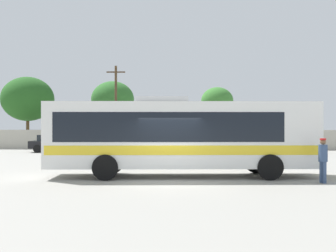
{
  "coord_description": "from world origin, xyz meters",
  "views": [
    {
      "loc": [
        0.97,
        -16.03,
        2.19
      ],
      "look_at": [
        -0.33,
        4.59,
        2.17
      ],
      "focal_mm": 44.93,
      "sensor_mm": 36.0,
      "label": 1
    }
  ],
  "objects_px": {
    "attendant_by_bus_door": "(323,158)",
    "parked_car_third_silver": "(199,143)",
    "parked_car_rightmost_black": "(287,143)",
    "roadside_tree_left": "(28,99)",
    "roadside_tree_midright": "(217,101)",
    "roadside_tree_midleft": "(113,100)",
    "parked_car_leftmost_black": "(55,143)",
    "parked_car_second_dark_blue": "(127,143)",
    "coach_bus_white_yellow": "(179,134)",
    "utility_pole_near": "(116,105)"
  },
  "relations": [
    {
      "from": "attendant_by_bus_door",
      "to": "parked_car_third_silver",
      "type": "xyz_separation_m",
      "value": [
        -4.49,
        17.55,
        -0.17
      ]
    },
    {
      "from": "parked_car_rightmost_black",
      "to": "roadside_tree_left",
      "type": "height_order",
      "value": "roadside_tree_left"
    },
    {
      "from": "roadside_tree_midright",
      "to": "roadside_tree_midleft",
      "type": "bearing_deg",
      "value": -178.89
    },
    {
      "from": "parked_car_leftmost_black",
      "to": "roadside_tree_midleft",
      "type": "xyz_separation_m",
      "value": [
        2.83,
        10.18,
        4.21
      ]
    },
    {
      "from": "parked_car_rightmost_black",
      "to": "roadside_tree_midright",
      "type": "relative_size",
      "value": 0.72
    },
    {
      "from": "parked_car_leftmost_black",
      "to": "roadside_tree_midright",
      "type": "height_order",
      "value": "roadside_tree_midright"
    },
    {
      "from": "parked_car_third_silver",
      "to": "roadside_tree_midright",
      "type": "relative_size",
      "value": 0.75
    },
    {
      "from": "parked_car_leftmost_black",
      "to": "parked_car_rightmost_black",
      "type": "distance_m",
      "value": 18.9
    },
    {
      "from": "parked_car_second_dark_blue",
      "to": "parked_car_rightmost_black",
      "type": "bearing_deg",
      "value": 1.67
    },
    {
      "from": "coach_bus_white_yellow",
      "to": "roadside_tree_midleft",
      "type": "bearing_deg",
      "value": 107.0
    },
    {
      "from": "coach_bus_white_yellow",
      "to": "attendant_by_bus_door",
      "type": "bearing_deg",
      "value": -17.08
    },
    {
      "from": "parked_car_third_silver",
      "to": "attendant_by_bus_door",
      "type": "bearing_deg",
      "value": -75.66
    },
    {
      "from": "parked_car_second_dark_blue",
      "to": "roadside_tree_left",
      "type": "distance_m",
      "value": 14.72
    },
    {
      "from": "parked_car_second_dark_blue",
      "to": "roadside_tree_left",
      "type": "bearing_deg",
      "value": 144.62
    },
    {
      "from": "parked_car_rightmost_black",
      "to": "coach_bus_white_yellow",
      "type": "bearing_deg",
      "value": -116.74
    },
    {
      "from": "roadside_tree_left",
      "to": "roadside_tree_midleft",
      "type": "distance_m",
      "value": 8.64
    },
    {
      "from": "roadside_tree_midleft",
      "to": "attendant_by_bus_door",
      "type": "bearing_deg",
      "value": -64.09
    },
    {
      "from": "attendant_by_bus_door",
      "to": "utility_pole_near",
      "type": "distance_m",
      "value": 27.19
    },
    {
      "from": "coach_bus_white_yellow",
      "to": "roadside_tree_left",
      "type": "xyz_separation_m",
      "value": [
        -16.3,
        23.77,
        3.08
      ]
    },
    {
      "from": "utility_pole_near",
      "to": "roadside_tree_midright",
      "type": "height_order",
      "value": "utility_pole_near"
    },
    {
      "from": "utility_pole_near",
      "to": "roadside_tree_left",
      "type": "bearing_deg",
      "value": 170.64
    },
    {
      "from": "parked_car_second_dark_blue",
      "to": "parked_car_third_silver",
      "type": "xyz_separation_m",
      "value": [
        5.86,
        0.25,
        0.01
      ]
    },
    {
      "from": "attendant_by_bus_door",
      "to": "roadside_tree_midleft",
      "type": "bearing_deg",
      "value": 115.91
    },
    {
      "from": "roadside_tree_midleft",
      "to": "roadside_tree_midright",
      "type": "xyz_separation_m",
      "value": [
        11.11,
        0.21,
        -0.19
      ]
    },
    {
      "from": "coach_bus_white_yellow",
      "to": "roadside_tree_midright",
      "type": "xyz_separation_m",
      "value": [
        3.08,
        26.49,
        2.96
      ]
    },
    {
      "from": "coach_bus_white_yellow",
      "to": "parked_car_rightmost_black",
      "type": "height_order",
      "value": "coach_bus_white_yellow"
    },
    {
      "from": "utility_pole_near",
      "to": "roadside_tree_midleft",
      "type": "bearing_deg",
      "value": 105.32
    },
    {
      "from": "parked_car_rightmost_black",
      "to": "roadside_tree_midright",
      "type": "xyz_separation_m",
      "value": [
        -4.97,
        10.53,
        3.98
      ]
    },
    {
      "from": "parked_car_third_silver",
      "to": "utility_pole_near",
      "type": "height_order",
      "value": "utility_pole_near"
    },
    {
      "from": "parked_car_third_silver",
      "to": "roadside_tree_midright",
      "type": "height_order",
      "value": "roadside_tree_midright"
    },
    {
      "from": "roadside_tree_midleft",
      "to": "coach_bus_white_yellow",
      "type": "bearing_deg",
      "value": -73.0
    },
    {
      "from": "parked_car_third_silver",
      "to": "coach_bus_white_yellow",
      "type": "bearing_deg",
      "value": -93.91
    },
    {
      "from": "attendant_by_bus_door",
      "to": "roadside_tree_left",
      "type": "xyz_separation_m",
      "value": [
        -21.87,
        25.48,
        3.93
      ]
    },
    {
      "from": "parked_car_third_silver",
      "to": "roadside_tree_midright",
      "type": "bearing_deg",
      "value": 79.41
    },
    {
      "from": "parked_car_second_dark_blue",
      "to": "parked_car_leftmost_black",
      "type": "bearing_deg",
      "value": 175.19
    },
    {
      "from": "parked_car_rightmost_black",
      "to": "roadside_tree_left",
      "type": "distance_m",
      "value": 25.89
    },
    {
      "from": "coach_bus_white_yellow",
      "to": "parked_car_second_dark_blue",
      "type": "relative_size",
      "value": 2.56
    },
    {
      "from": "utility_pole_near",
      "to": "roadside_tree_midleft",
      "type": "xyz_separation_m",
      "value": [
        -1.11,
        4.05,
        0.81
      ]
    },
    {
      "from": "parked_car_rightmost_black",
      "to": "roadside_tree_midright",
      "type": "distance_m",
      "value": 12.31
    },
    {
      "from": "roadside_tree_left",
      "to": "roadside_tree_midleft",
      "type": "relative_size",
      "value": 1.03
    },
    {
      "from": "utility_pole_near",
      "to": "parked_car_second_dark_blue",
      "type": "bearing_deg",
      "value": -72.07
    },
    {
      "from": "parked_car_leftmost_black",
      "to": "roadside_tree_midleft",
      "type": "distance_m",
      "value": 11.37
    },
    {
      "from": "parked_car_second_dark_blue",
      "to": "roadside_tree_midleft",
      "type": "distance_m",
      "value": 11.93
    },
    {
      "from": "parked_car_second_dark_blue",
      "to": "roadside_tree_midleft",
      "type": "relative_size",
      "value": 0.65
    },
    {
      "from": "parked_car_leftmost_black",
      "to": "utility_pole_near",
      "type": "distance_m",
      "value": 8.04
    },
    {
      "from": "parked_car_rightmost_black",
      "to": "roadside_tree_midleft",
      "type": "xyz_separation_m",
      "value": [
        -16.07,
        10.32,
        4.18
      ]
    },
    {
      "from": "parked_car_rightmost_black",
      "to": "roadside_tree_left",
      "type": "bearing_deg",
      "value": 162.21
    },
    {
      "from": "roadside_tree_left",
      "to": "roadside_tree_midright",
      "type": "height_order",
      "value": "roadside_tree_left"
    },
    {
      "from": "parked_car_leftmost_black",
      "to": "utility_pole_near",
      "type": "height_order",
      "value": "utility_pole_near"
    },
    {
      "from": "parked_car_leftmost_black",
      "to": "parked_car_rightmost_black",
      "type": "height_order",
      "value": "parked_car_rightmost_black"
    }
  ]
}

